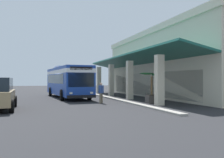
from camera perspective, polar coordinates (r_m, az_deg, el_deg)
The scene contains 6 objects.
ground at distance 27.16m, azimuth 6.39°, elevation -4.11°, with size 120.00×120.00×0.00m, color #262628.
curb_strip at distance 26.24m, azimuth -1.26°, elevation -4.12°, with size 28.39×0.50×0.12m, color #9E998E.
plaza_building at distance 30.33m, azimuth 16.53°, elevation 3.16°, with size 23.96×14.03×7.25m.
transit_bus at distance 26.57m, azimuth -10.15°, elevation -0.20°, with size 11.39×3.54×3.34m.
pedestrian at distance 19.69m, azimuth -2.51°, elevation -2.92°, with size 0.67×0.33×1.63m.
potted_palm at distance 20.17m, azimuth 8.99°, elevation -3.47°, with size 1.70×1.91×2.45m.
Camera 1 is at (24.82, -2.86, 1.82)m, focal length 40.21 mm.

